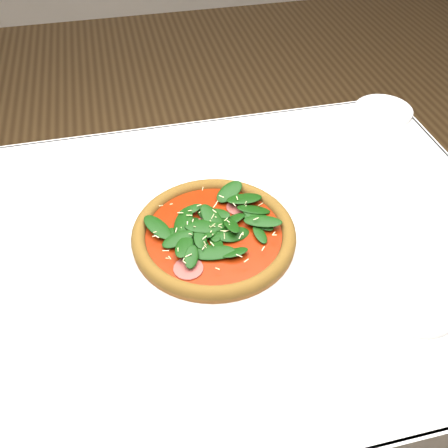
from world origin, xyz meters
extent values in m
plane|color=brown|center=(0.00, 0.00, 0.00)|extent=(6.00, 6.00, 0.00)
cube|color=white|center=(0.00, 0.00, 0.73)|extent=(1.20, 0.80, 0.04)
cylinder|color=#4F391F|center=(0.54, 0.34, 0.35)|extent=(0.06, 0.06, 0.71)
cube|color=white|center=(0.00, 0.40, 0.64)|extent=(1.20, 0.01, 0.22)
cylinder|color=silver|center=(0.04, 0.00, 0.76)|extent=(0.34, 0.34, 0.01)
torus|color=silver|center=(0.04, 0.00, 0.76)|extent=(0.34, 0.34, 0.01)
cylinder|color=brown|center=(0.04, 0.00, 0.77)|extent=(0.36, 0.36, 0.01)
torus|color=#A97527|center=(0.04, 0.00, 0.77)|extent=(0.37, 0.37, 0.03)
cylinder|color=#962705|center=(0.04, 0.00, 0.77)|extent=(0.30, 0.30, 0.00)
cylinder|color=#9B4E3E|center=(0.04, 0.00, 0.78)|extent=(0.27, 0.27, 0.00)
ellipsoid|color=#10370A|center=(0.04, 0.00, 0.79)|extent=(0.29, 0.29, 0.02)
cylinder|color=beige|center=(0.04, 0.00, 0.79)|extent=(0.27, 0.27, 0.00)
cylinder|color=silver|center=(0.33, -0.20, 0.76)|extent=(0.14, 0.14, 0.01)
torus|color=silver|center=(0.33, -0.20, 0.76)|extent=(0.14, 0.14, 0.01)
cylinder|color=silver|center=(0.54, 0.34, 0.75)|extent=(0.14, 0.14, 0.01)
torus|color=silver|center=(0.54, 0.34, 0.76)|extent=(0.14, 0.14, 0.01)
camera|label=1|loc=(-0.08, -0.61, 1.40)|focal=40.00mm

